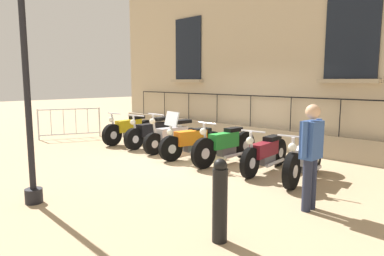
# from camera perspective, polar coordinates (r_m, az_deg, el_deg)

# --- Properties ---
(ground_plane) EXTENTS (60.00, 60.00, 0.00)m
(ground_plane) POSITION_cam_1_polar(r_m,az_deg,el_deg) (9.07, 0.45, -4.95)
(ground_plane) COLOR tan
(building_facade) EXTENTS (0.82, 12.98, 7.12)m
(building_facade) POSITION_cam_1_polar(r_m,az_deg,el_deg) (11.09, 11.20, 15.24)
(building_facade) COLOR tan
(building_facade) RESTS_ON ground_plane
(motorcycle_yellow) EXTENTS (2.14, 0.57, 1.02)m
(motorcycle_yellow) POSITION_cam_1_polar(r_m,az_deg,el_deg) (11.38, -10.23, -0.24)
(motorcycle_yellow) COLOR black
(motorcycle_yellow) RESTS_ON ground_plane
(motorcycle_black) EXTENTS (2.18, 0.69, 1.02)m
(motorcycle_black) POSITION_cam_1_polar(r_m,az_deg,el_deg) (10.68, -6.50, -0.72)
(motorcycle_black) COLOR black
(motorcycle_black) RESTS_ON ground_plane
(motorcycle_silver) EXTENTS (2.06, 0.68, 1.12)m
(motorcycle_silver) POSITION_cam_1_polar(r_m,az_deg,el_deg) (9.85, -3.10, -1.44)
(motorcycle_silver) COLOR black
(motorcycle_silver) RESTS_ON ground_plane
(motorcycle_orange) EXTENTS (1.98, 0.69, 1.24)m
(motorcycle_orange) POSITION_cam_1_polar(r_m,az_deg,el_deg) (8.99, -0.06, -2.26)
(motorcycle_orange) COLOR black
(motorcycle_orange) RESTS_ON ground_plane
(motorcycle_green) EXTENTS (2.19, 0.56, 1.06)m
(motorcycle_green) POSITION_cam_1_polar(r_m,az_deg,el_deg) (8.43, 5.46, -2.87)
(motorcycle_green) COLOR black
(motorcycle_green) RESTS_ON ground_plane
(motorcycle_maroon) EXTENTS (2.00, 0.55, 0.99)m
(motorcycle_maroon) POSITION_cam_1_polar(r_m,az_deg,el_deg) (7.82, 11.99, -4.15)
(motorcycle_maroon) COLOR black
(motorcycle_maroon) RESTS_ON ground_plane
(motorcycle_white) EXTENTS (2.13, 0.70, 0.99)m
(motorcycle_white) POSITION_cam_1_polar(r_m,az_deg,el_deg) (7.35, 18.02, -5.00)
(motorcycle_white) COLOR black
(motorcycle_white) RESTS_ON ground_plane
(lamppost) EXTENTS (0.40, 0.40, 4.28)m
(lamppost) POSITION_cam_1_polar(r_m,az_deg,el_deg) (6.14, -26.10, 14.27)
(lamppost) COLOR black
(lamppost) RESTS_ON ground_plane
(crowd_barrier) EXTENTS (1.93, 0.80, 1.05)m
(crowd_barrier) POSITION_cam_1_polar(r_m,az_deg,el_deg) (12.78, -19.52, 0.91)
(crowd_barrier) COLOR #B7B7BF
(crowd_barrier) RESTS_ON ground_plane
(bollard) EXTENTS (0.19, 0.19, 1.06)m
(bollard) POSITION_cam_1_polar(r_m,az_deg,el_deg) (4.39, 4.63, -11.83)
(bollard) COLOR black
(bollard) RESTS_ON ground_plane
(pedestrian_standing) EXTENTS (0.53, 0.22, 1.66)m
(pedestrian_standing) POSITION_cam_1_polar(r_m,az_deg,el_deg) (5.61, 19.03, -3.65)
(pedestrian_standing) COLOR #23283D
(pedestrian_standing) RESTS_ON ground_plane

